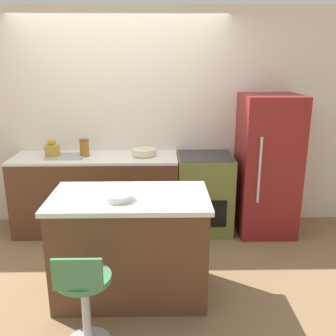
{
  "coord_description": "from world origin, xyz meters",
  "views": [
    {
      "loc": [
        0.48,
        -3.89,
        2.01
      ],
      "look_at": [
        0.55,
        -0.33,
        0.97
      ],
      "focal_mm": 40.0,
      "sensor_mm": 36.0,
      "label": 1
    }
  ],
  "objects_px": {
    "refrigerator": "(267,165)",
    "stool_chair": "(85,299)",
    "mixing_bowl": "(144,152)",
    "oven_range": "(204,193)",
    "kettle": "(52,149)"
  },
  "relations": [
    {
      "from": "oven_range",
      "to": "kettle",
      "type": "distance_m",
      "value": 1.86
    },
    {
      "from": "refrigerator",
      "to": "kettle",
      "type": "xyz_separation_m",
      "value": [
        -2.5,
        0.06,
        0.2
      ]
    },
    {
      "from": "mixing_bowl",
      "to": "kettle",
      "type": "bearing_deg",
      "value": 180.0
    },
    {
      "from": "stool_chair",
      "to": "mixing_bowl",
      "type": "bearing_deg",
      "value": 80.43
    },
    {
      "from": "kettle",
      "to": "stool_chair",
      "type": "bearing_deg",
      "value": -70.03
    },
    {
      "from": "refrigerator",
      "to": "mixing_bowl",
      "type": "xyz_separation_m",
      "value": [
        -1.43,
        0.06,
        0.15
      ]
    },
    {
      "from": "oven_range",
      "to": "kettle",
      "type": "xyz_separation_m",
      "value": [
        -1.78,
        0.03,
        0.55
      ]
    },
    {
      "from": "stool_chair",
      "to": "kettle",
      "type": "relative_size",
      "value": 3.87
    },
    {
      "from": "refrigerator",
      "to": "mixing_bowl",
      "type": "bearing_deg",
      "value": 177.5
    },
    {
      "from": "oven_range",
      "to": "mixing_bowl",
      "type": "height_order",
      "value": "mixing_bowl"
    },
    {
      "from": "stool_chair",
      "to": "kettle",
      "type": "xyz_separation_m",
      "value": [
        -0.73,
        2.0,
        0.6
      ]
    },
    {
      "from": "oven_range",
      "to": "mixing_bowl",
      "type": "xyz_separation_m",
      "value": [
        -0.71,
        0.03,
        0.5
      ]
    },
    {
      "from": "refrigerator",
      "to": "stool_chair",
      "type": "height_order",
      "value": "refrigerator"
    },
    {
      "from": "refrigerator",
      "to": "kettle",
      "type": "bearing_deg",
      "value": 178.57
    },
    {
      "from": "kettle",
      "to": "mixing_bowl",
      "type": "relative_size",
      "value": 0.75
    }
  ]
}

